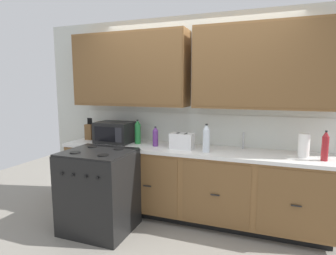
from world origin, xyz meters
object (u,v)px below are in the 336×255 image
toaster (182,141)px  knife_block (91,131)px  bottle_violet (155,137)px  paper_towel_roll (304,146)px  bottle_clear (206,138)px  microwave (115,132)px  stove_range (99,191)px  bottle_green (138,132)px  bottle_red (325,146)px

toaster → knife_block: size_ratio=0.90×
bottle_violet → paper_towel_roll: bearing=0.1°
toaster → bottle_clear: size_ratio=0.85×
paper_towel_roll → bottle_clear: bearing=-174.5°
microwave → bottle_clear: 1.30m
toaster → paper_towel_roll: paper_towel_roll is taller
toaster → paper_towel_roll: bearing=1.0°
bottle_clear → bottle_violet: bearing=171.9°
stove_range → toaster: 1.14m
stove_range → toaster: bearing=35.8°
stove_range → bottle_violet: 0.95m
toaster → bottle_clear: bearing=-13.4°
knife_block → bottle_green: (0.78, -0.05, 0.04)m
bottle_violet → bottle_red: bearing=-2.0°
microwave → paper_towel_roll: 2.33m
microwave → bottle_green: bearing=5.6°
knife_block → bottle_violet: (1.06, -0.12, 0.01)m
bottle_green → bottle_red: 2.19m
bottle_clear → bottle_violet: size_ratio=1.30×
microwave → toaster: (0.97, -0.05, -0.04)m
paper_towel_roll → bottle_clear: size_ratio=0.79×
paper_towel_roll → microwave: bearing=179.3°
bottle_red → bottle_violet: size_ratio=1.24×
bottle_clear → bottle_green: size_ratio=1.03×
stove_range → bottle_clear: size_ratio=2.88×
stove_range → knife_block: bearing=130.0°
bottle_clear → microwave: bearing=174.4°
knife_block → bottle_green: size_ratio=0.97×
toaster → bottle_green: size_ratio=0.87×
knife_block → bottle_green: 0.79m
stove_range → paper_towel_roll: 2.32m
stove_range → toaster: (0.82, 0.59, 0.53)m
toaster → bottle_red: 1.54m
microwave → knife_block: 0.46m
stove_range → bottle_red: 2.49m
microwave → toaster: 0.98m
bottle_red → bottle_violet: 1.90m
bottle_clear → bottle_green: bottle_clear is taller
bottle_violet → microwave: bearing=177.2°
stove_range → bottle_green: bottle_green is taller
stove_range → bottle_violet: bearing=53.3°
toaster → microwave: bearing=177.0°
bottle_green → bottle_red: size_ratio=1.03×
microwave → knife_block: bearing=169.3°
stove_range → microwave: 0.88m
paper_towel_roll → bottle_red: size_ratio=0.83×
microwave → bottle_red: bottle_red is taller
toaster → paper_towel_roll: 1.35m
microwave → bottle_green: bottle_green is taller
microwave → bottle_red: (2.51, -0.10, 0.01)m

